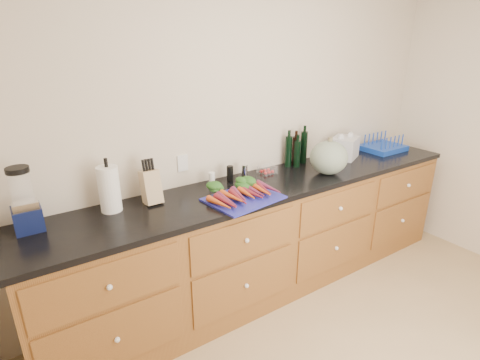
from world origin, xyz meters
TOP-DOWN VIEW (x-y plane):
  - wall_back at (0.00, 1.62)m, footprint 4.10×0.05m
  - cabinets at (0.00, 1.30)m, footprint 3.60×0.64m
  - countertop at (0.00, 1.30)m, footprint 3.64×0.62m
  - cutting_board at (-0.37, 1.14)m, footprint 0.53×0.43m
  - carrots at (-0.37, 1.18)m, footprint 0.46×0.33m
  - squash at (0.50, 1.19)m, footprint 0.30×0.30m
  - blender_appliance at (-1.64, 1.46)m, footprint 0.15×0.15m
  - paper_towel at (-1.17, 1.46)m, footprint 0.13×0.13m
  - knife_block at (-0.91, 1.44)m, footprint 0.11×0.11m
  - grinder_salt at (-0.42, 1.48)m, footprint 0.05×0.05m
  - grinder_pepper at (-0.26, 1.48)m, footprint 0.05×0.05m
  - canister_chrome at (-0.13, 1.48)m, footprint 0.05×0.05m
  - tomato_box at (0.09, 1.47)m, footprint 0.14×0.11m
  - bottles at (0.44, 1.51)m, footprint 0.23×0.12m
  - grocery_bag at (0.95, 1.42)m, footprint 0.33×0.30m
  - dish_rack at (1.46, 1.38)m, footprint 0.40×0.32m

SIDE VIEW (x-z plane):
  - cabinets at x=0.00m, z-range 0.00..0.90m
  - countertop at x=0.00m, z-range 0.90..0.94m
  - cutting_board at x=-0.37m, z-range 0.94..0.95m
  - tomato_box at x=0.09m, z-range 0.94..1.00m
  - dish_rack at x=1.46m, z-range 0.90..1.06m
  - carrots at x=-0.37m, z-range 0.95..1.01m
  - grinder_salt at x=-0.42m, z-range 0.94..1.05m
  - canister_chrome at x=-0.13m, z-range 0.94..1.05m
  - grinder_pepper at x=-0.26m, z-range 0.94..1.07m
  - grocery_bag at x=0.95m, z-range 0.94..1.13m
  - knife_block at x=-0.91m, z-range 0.94..1.16m
  - bottles at x=0.44m, z-range 0.93..1.21m
  - squash at x=0.50m, z-range 0.94..1.21m
  - paper_towel at x=-1.17m, z-range 0.94..1.24m
  - blender_appliance at x=-1.64m, z-range 0.92..1.30m
  - wall_back at x=0.00m, z-range 0.00..2.60m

